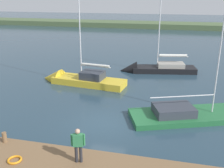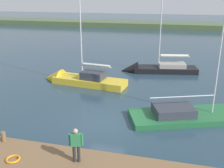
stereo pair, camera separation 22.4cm
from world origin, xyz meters
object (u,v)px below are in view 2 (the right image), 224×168
at_px(mooring_post_near, 4,137).
at_px(life_ring_buoy, 13,159).
at_px(sailboat_behind_pier, 154,70).
at_px(sailboat_far_left, 78,81).
at_px(person_on_dock, 76,143).

distance_m(mooring_post_near, life_ring_buoy, 1.95).
bearing_deg(sailboat_behind_pier, sailboat_far_left, 29.66).
distance_m(life_ring_buoy, sailboat_far_left, 13.34).
bearing_deg(mooring_post_near, person_on_dock, 170.47).
height_order(sailboat_behind_pier, person_on_dock, sailboat_behind_pier).
distance_m(sailboat_far_left, sailboat_behind_pier, 8.60).
relative_size(sailboat_far_left, sailboat_behind_pier, 1.20).
bearing_deg(life_ring_buoy, sailboat_behind_pier, -103.69).
distance_m(mooring_post_near, sailboat_behind_pier, 18.41).
bearing_deg(mooring_post_near, sailboat_behind_pier, -108.95).
height_order(mooring_post_near, sailboat_behind_pier, sailboat_behind_pier).
distance_m(life_ring_buoy, person_on_dock, 3.06).
xyz_separation_m(life_ring_buoy, sailboat_far_left, (2.00, -13.17, -0.58)).
bearing_deg(sailboat_behind_pier, person_on_dock, 74.05).
bearing_deg(mooring_post_near, life_ring_buoy, 136.65).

